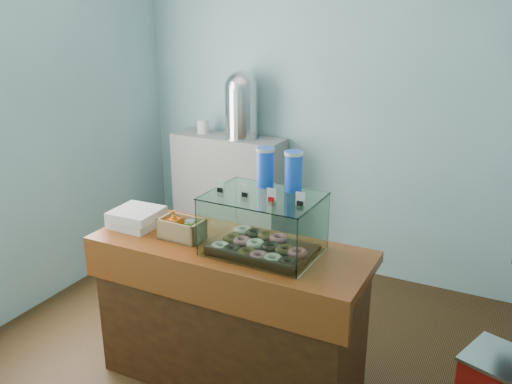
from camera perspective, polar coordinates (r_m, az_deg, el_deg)
The scene contains 8 objects.
ground at distance 3.70m, azimuth -0.62°, elevation -16.85°, with size 3.50×3.50×0.00m, color black.
room_shell at distance 3.03m, azimuth -0.22°, elevation 10.22°, with size 3.54×3.04×2.82m.
counter at distance 3.26m, azimuth -2.76°, elevation -12.64°, with size 1.60×0.60×0.90m.
back_shelf at distance 4.87m, azimuth -2.87°, elevation -0.43°, with size 1.00×0.32×1.10m, color gray.
display_case at distance 2.93m, azimuth 0.99°, elevation -3.08°, with size 0.60×0.45×0.54m.
condiment_crate at distance 3.14m, azimuth -7.90°, elevation -3.86°, with size 0.25×0.16×0.16m.
pastry_boxes at distance 3.36m, azimuth -12.45°, elevation -2.64°, with size 0.28×0.28×0.11m.
coffee_urn at distance 4.59m, azimuth -1.55°, elevation 9.34°, with size 0.31×0.31×0.57m.
Camera 1 is at (1.39, -2.66, 2.17)m, focal length 38.00 mm.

